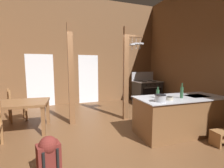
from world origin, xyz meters
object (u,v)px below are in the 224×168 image
kitchen_island (180,115)px  bottle_tall_on_counter (182,92)px  mixing_bowl_on_counter (169,98)px  bottle_short_on_counter (158,94)px  backpack (49,154)px  dining_table (10,106)px  stockpot_on_counter (160,98)px  ladderback_chair_near_window (15,106)px  step_stool (222,137)px  stove_range (147,91)px

kitchen_island → bottle_tall_on_counter: bottle_tall_on_counter is taller
mixing_bowl_on_counter → bottle_short_on_counter: bearing=117.2°
backpack → mixing_bowl_on_counter: 2.55m
dining_table → bottle_short_on_counter: bearing=-22.1°
kitchen_island → backpack: (-2.93, -0.52, -0.13)m
stockpot_on_counter → mixing_bowl_on_counter: size_ratio=1.62×
ladderback_chair_near_window → bottle_short_on_counter: bearing=-33.6°
step_stool → kitchen_island: bearing=114.8°
ladderback_chair_near_window → mixing_bowl_on_counter: bearing=-35.3°
bottle_tall_on_counter → bottle_short_on_counter: bearing=160.9°
stockpot_on_counter → ladderback_chair_near_window: bearing=141.3°
ladderback_chair_near_window → backpack: ladderback_chair_near_window is taller
stove_range → ladderback_chair_near_window: (-4.91, -0.72, -0.03)m
kitchen_island → mixing_bowl_on_counter: bearing=-162.2°
dining_table → mixing_bowl_on_counter: (3.37, -1.55, 0.26)m
stockpot_on_counter → bottle_short_on_counter: size_ratio=1.19×
bottle_tall_on_counter → bottle_short_on_counter: (-0.52, 0.18, -0.03)m
stove_range → bottle_tall_on_counter: 3.33m
ladderback_chair_near_window → backpack: 2.99m
kitchen_island → step_stool: (0.36, -0.78, -0.26)m
bottle_tall_on_counter → backpack: bearing=-171.6°
stove_range → kitchen_island: bearing=-107.8°
kitchen_island → ladderback_chair_near_window: ladderback_chair_near_window is taller
stove_range → step_stool: size_ratio=3.37×
step_stool → stockpot_on_counter: (-1.13, 0.54, 0.78)m
mixing_bowl_on_counter → bottle_tall_on_counter: bearing=7.8°
step_stool → bottle_tall_on_counter: size_ratio=1.13×
kitchen_island → bottle_short_on_counter: size_ratio=8.45×
backpack → bottle_tall_on_counter: bearing=8.4°
stove_range → ladderback_chair_near_window: bearing=-171.6°
backpack → bottle_short_on_counter: size_ratio=2.30×
step_stool → stockpot_on_counter: size_ratio=1.27×
stove_range → mixing_bowl_on_counter: 3.52m
ladderback_chair_near_window → stockpot_on_counter: bearing=-38.7°
step_stool → ladderback_chair_near_window: (-4.30, 3.08, 0.27)m
ladderback_chair_near_window → mixing_bowl_on_counter: size_ratio=5.02×
step_stool → mixing_bowl_on_counter: size_ratio=2.07×
kitchen_island → mixing_bowl_on_counter: mixing_bowl_on_counter is taller
stockpot_on_counter → bottle_short_on_counter: 0.37m
stove_range → stockpot_on_counter: size_ratio=4.30×
stove_range → backpack: 5.27m
step_stool → bottle_short_on_counter: bottle_short_on_counter is taller
step_stool → bottle_short_on_counter: 1.52m
backpack → stove_range: bearing=42.2°
kitchen_island → backpack: bearing=-169.9°
bottle_tall_on_counter → stove_range: bearing=71.4°
backpack → ladderback_chair_near_window: bearing=109.7°
step_stool → mixing_bowl_on_counter: mixing_bowl_on_counter is taller
mixing_bowl_on_counter → bottle_short_on_counter: 0.27m
stockpot_on_counter → bottle_short_on_counter: bearing=62.3°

